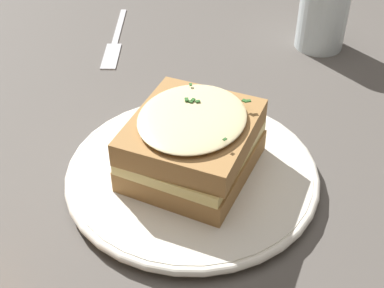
# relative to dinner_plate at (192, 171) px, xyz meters

# --- Properties ---
(ground_plane) EXTENTS (2.40, 2.40, 0.00)m
(ground_plane) POSITION_rel_dinner_plate_xyz_m (0.03, -0.00, -0.01)
(ground_plane) COLOR #514C47
(dinner_plate) EXTENTS (0.27, 0.27, 0.02)m
(dinner_plate) POSITION_rel_dinner_plate_xyz_m (0.00, 0.00, 0.00)
(dinner_plate) COLOR silver
(dinner_plate) RESTS_ON ground_plane
(sandwich) EXTENTS (0.17, 0.17, 0.08)m
(sandwich) POSITION_rel_dinner_plate_xyz_m (0.00, -0.00, 0.04)
(sandwich) COLOR #A37542
(sandwich) RESTS_ON dinner_plate
(water_glass) EXTENTS (0.07, 0.07, 0.11)m
(water_glass) POSITION_rel_dinner_plate_xyz_m (0.21, 0.28, 0.04)
(water_glass) COLOR silver
(water_glass) RESTS_ON ground_plane
(fork) EXTENTS (0.03, 0.19, 0.00)m
(fork) POSITION_rel_dinner_plate_xyz_m (-0.09, 0.31, -0.01)
(fork) COLOR silver
(fork) RESTS_ON ground_plane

